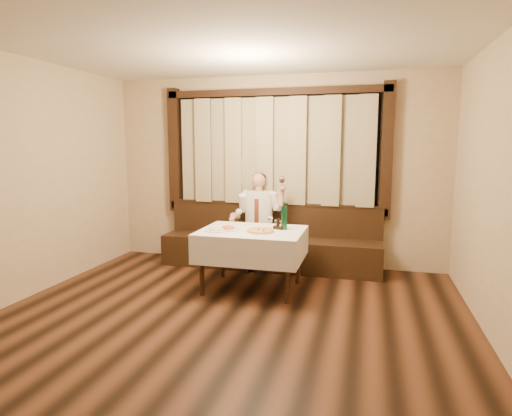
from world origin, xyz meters
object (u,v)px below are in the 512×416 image
(dining_table, at_px, (252,238))
(seated_man, at_px, (258,213))
(cruet_caddy, at_px, (278,226))
(pasta_cream, at_px, (217,228))
(banquette, at_px, (270,246))
(pasta_red, at_px, (228,227))
(pizza, at_px, (261,231))
(green_bottle, at_px, (284,217))

(dining_table, relative_size, seated_man, 0.91)
(dining_table, xyz_separation_m, cruet_caddy, (0.31, 0.13, 0.15))
(pasta_cream, bearing_deg, banquette, 71.95)
(cruet_caddy, bearing_deg, pasta_red, -137.79)
(pizza, relative_size, pasta_red, 1.25)
(pizza, distance_m, cruet_caddy, 0.28)
(cruet_caddy, bearing_deg, pasta_cream, -131.83)
(dining_table, bearing_deg, pizza, -35.98)
(pasta_red, distance_m, pasta_cream, 0.16)
(dining_table, bearing_deg, banquette, 90.00)
(banquette, height_order, pasta_cream, banquette)
(dining_table, relative_size, green_bottle, 3.61)
(green_bottle, bearing_deg, pizza, -135.86)
(pizza, bearing_deg, cruet_caddy, 53.15)
(pasta_red, bearing_deg, seated_man, 83.07)
(dining_table, distance_m, green_bottle, 0.47)
(banquette, relative_size, pasta_cream, 11.57)
(pasta_red, xyz_separation_m, green_bottle, (0.66, 0.20, 0.11))
(pasta_red, height_order, green_bottle, green_bottle)
(banquette, distance_m, dining_table, 1.08)
(pasta_cream, xyz_separation_m, cruet_caddy, (0.70, 0.31, 0.01))
(pasta_red, height_order, pasta_cream, same)
(pasta_red, xyz_separation_m, pasta_cream, (-0.11, -0.12, 0.00))
(pizza, xyz_separation_m, cruet_caddy, (0.17, 0.23, 0.03))
(banquette, bearing_deg, dining_table, -90.00)
(dining_table, distance_m, pizza, 0.21)
(pasta_cream, relative_size, cruet_caddy, 2.05)
(pasta_cream, relative_size, green_bottle, 0.79)
(pasta_red, bearing_deg, dining_table, 13.06)
(dining_table, distance_m, seated_man, 0.96)
(pasta_red, distance_m, green_bottle, 0.70)
(pasta_cream, height_order, green_bottle, green_bottle)
(pizza, distance_m, green_bottle, 0.36)
(green_bottle, bearing_deg, banquette, 112.99)
(banquette, bearing_deg, green_bottle, -67.01)
(pizza, bearing_deg, seated_man, 106.33)
(dining_table, relative_size, pizza, 3.68)
(cruet_caddy, bearing_deg, dining_table, -133.44)
(cruet_caddy, height_order, seated_man, seated_man)
(banquette, xyz_separation_m, pizza, (0.14, -1.12, 0.46))
(green_bottle, bearing_deg, seated_man, 124.14)
(pasta_cream, bearing_deg, pizza, 9.09)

